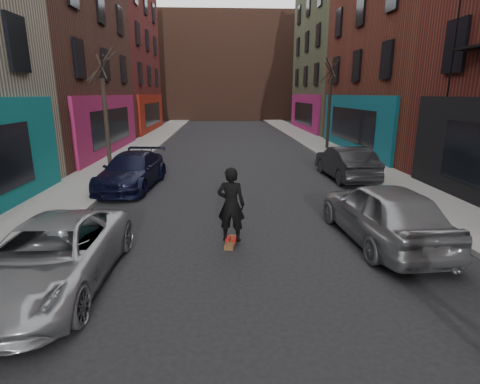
{
  "coord_description": "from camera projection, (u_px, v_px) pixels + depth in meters",
  "views": [
    {
      "loc": [
        -0.77,
        -0.27,
        3.61
      ],
      "look_at": [
        -0.39,
        7.32,
        1.6
      ],
      "focal_mm": 28.0,
      "sensor_mm": 36.0,
      "label": 1
    }
  ],
  "objects": [
    {
      "name": "sidewalk_left",
      "position": [
        152.0,
        139.0,
        29.87
      ],
      "size": [
        2.5,
        84.0,
        0.13
      ],
      "primitive_type": "cube",
      "color": "gray",
      "rests_on": "ground"
    },
    {
      "name": "sidewalk_right",
      "position": [
        307.0,
        138.0,
        30.48
      ],
      "size": [
        2.5,
        84.0,
        0.13
      ],
      "primitive_type": "cube",
      "color": "gray",
      "rests_on": "ground"
    },
    {
      "name": "building_far",
      "position": [
        226.0,
        69.0,
        53.51
      ],
      "size": [
        40.0,
        10.0,
        14.0
      ],
      "primitive_type": "cube",
      "color": "#47281E",
      "rests_on": "ground"
    },
    {
      "name": "tree_left_far",
      "position": [
        104.0,
        98.0,
        17.44
      ],
      "size": [
        2.0,
        2.0,
        6.5
      ],
      "primitive_type": null,
      "color": "black",
      "rests_on": "sidewalk_left"
    },
    {
      "name": "tree_right_far",
      "position": [
        330.0,
        95.0,
        23.8
      ],
      "size": [
        2.0,
        2.0,
        6.8
      ],
      "primitive_type": null,
      "color": "black",
      "rests_on": "sidewalk_right"
    },
    {
      "name": "parked_left_far",
      "position": [
        51.0,
        256.0,
        7.06
      ],
      "size": [
        2.16,
        4.63,
        1.28
      ],
      "primitive_type": "imported",
      "rotation": [
        0.0,
        0.0,
        -0.01
      ],
      "color": "#999CA2",
      "rests_on": "ground"
    },
    {
      "name": "parked_left_end",
      "position": [
        132.0,
        171.0,
        14.64
      ],
      "size": [
        2.33,
        4.83,
        1.36
      ],
      "primitive_type": "imported",
      "rotation": [
        0.0,
        0.0,
        -0.09
      ],
      "color": "black",
      "rests_on": "ground"
    },
    {
      "name": "parked_right_far",
      "position": [
        383.0,
        212.0,
        9.23
      ],
      "size": [
        2.1,
        4.63,
        1.54
      ],
      "primitive_type": "imported",
      "rotation": [
        0.0,
        0.0,
        3.2
      ],
      "color": "gray",
      "rests_on": "ground"
    },
    {
      "name": "parked_right_end",
      "position": [
        346.0,
        163.0,
        16.14
      ],
      "size": [
        1.63,
        4.36,
        1.42
      ],
      "primitive_type": "imported",
      "rotation": [
        0.0,
        0.0,
        3.17
      ],
      "color": "black",
      "rests_on": "ground"
    },
    {
      "name": "skateboard",
      "position": [
        231.0,
        242.0,
        9.23
      ],
      "size": [
        0.38,
        0.83,
        0.1
      ],
      "primitive_type": "cube",
      "rotation": [
        0.0,
        0.0,
        -0.21
      ],
      "color": "brown",
      "rests_on": "ground"
    },
    {
      "name": "skateboarder",
      "position": [
        231.0,
        205.0,
        8.98
      ],
      "size": [
        0.75,
        0.57,
        1.84
      ],
      "primitive_type": "imported",
      "rotation": [
        0.0,
        0.0,
        2.93
      ],
      "color": "black",
      "rests_on": "skateboard"
    }
  ]
}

